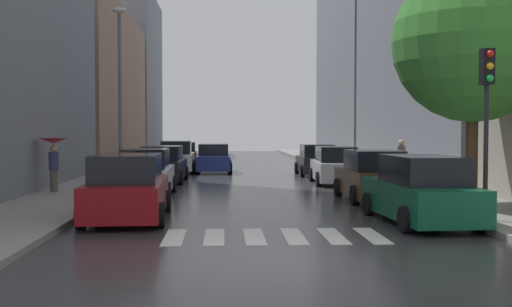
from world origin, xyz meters
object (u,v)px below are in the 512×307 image
(parked_car_left_nearest, at_px, (128,189))
(parked_car_left_second, at_px, (146,174))
(pedestrian_near_tree, at_px, (401,159))
(parked_car_left_fifth, at_px, (183,155))
(parked_car_right_nearest, at_px, (420,192))
(pedestrian_foreground, at_px, (54,151))
(traffic_light_right_corner, at_px, (487,95))
(car_midroad, at_px, (214,159))
(lamp_post_left, at_px, (120,83))
(parked_car_right_third, at_px, (335,166))
(parked_car_right_fourth, at_px, (316,161))
(parked_car_left_third, at_px, (163,165))
(parked_car_left_fourth, at_px, (177,158))
(parked_car_right_second, at_px, (373,177))
(street_tree_right, at_px, (473,42))

(parked_car_left_nearest, distance_m, parked_car_left_second, 5.97)
(parked_car_left_second, distance_m, pedestrian_near_tree, 11.42)
(parked_car_left_fifth, distance_m, parked_car_right_nearest, 27.50)
(pedestrian_foreground, relative_size, traffic_light_right_corner, 0.46)
(car_midroad, relative_size, pedestrian_near_tree, 2.41)
(lamp_post_left, bearing_deg, parked_car_right_third, 3.77)
(parked_car_left_fifth, relative_size, parked_car_right_fourth, 1.02)
(parked_car_left_third, height_order, parked_car_left_fifth, parked_car_left_third)
(parked_car_left_second, bearing_deg, lamp_post_left, 20.06)
(car_midroad, bearing_deg, parked_car_left_third, 160.72)
(lamp_post_left, bearing_deg, car_midroad, 65.47)
(pedestrian_foreground, bearing_deg, lamp_post_left, -14.58)
(car_midroad, distance_m, traffic_light_right_corner, 21.58)
(pedestrian_foreground, height_order, traffic_light_right_corner, traffic_light_right_corner)
(traffic_light_right_corner, bearing_deg, parked_car_left_fourth, 114.42)
(parked_car_left_fifth, relative_size, traffic_light_right_corner, 0.97)
(parked_car_left_nearest, xyz_separation_m, traffic_light_right_corner, (9.17, -1.53, 2.46))
(parked_car_right_fourth, distance_m, car_midroad, 6.09)
(parked_car_left_third, bearing_deg, parked_car_left_second, -178.88)
(car_midroad, xyz_separation_m, lamp_post_left, (-3.86, -8.46, 3.67))
(parked_car_left_second, bearing_deg, traffic_light_right_corner, -129.21)
(car_midroad, bearing_deg, parked_car_left_nearest, 173.74)
(parked_car_left_fourth, bearing_deg, pedestrian_foreground, 162.77)
(parked_car_left_second, height_order, parked_car_right_fourth, parked_car_left_second)
(parked_car_left_third, distance_m, car_midroad, 6.86)
(parked_car_left_fifth, distance_m, lamp_post_left, 15.72)
(pedestrian_near_tree, relative_size, traffic_light_right_corner, 0.43)
(parked_car_left_third, bearing_deg, car_midroad, -18.10)
(parked_car_left_nearest, xyz_separation_m, parked_car_left_fifth, (-0.11, 25.40, -0.08))
(parked_car_left_second, xyz_separation_m, parked_car_right_second, (7.94, -1.62, -0.00))
(parked_car_left_fifth, height_order, parked_car_right_nearest, parked_car_right_nearest)
(parked_car_left_third, relative_size, parked_car_right_second, 1.12)
(parked_car_left_fourth, distance_m, parked_car_right_second, 16.42)
(parked_car_left_third, height_order, parked_car_right_fourth, parked_car_left_third)
(parked_car_left_third, bearing_deg, parked_car_right_second, -133.57)
(parked_car_right_second, relative_size, parked_car_right_fourth, 1.02)
(parked_car_left_fourth, xyz_separation_m, parked_car_right_fourth, (7.59, -2.74, -0.06))
(parked_car_left_nearest, distance_m, parked_car_left_third, 12.20)
(parked_car_left_nearest, distance_m, parked_car_right_third, 13.22)
(parked_car_left_third, height_order, parked_car_right_second, parked_car_right_second)
(parked_car_left_fourth, relative_size, parked_car_right_third, 1.01)
(parked_car_left_second, bearing_deg, parked_car_right_fourth, -38.14)
(parked_car_left_third, relative_size, parked_car_left_fifth, 1.11)
(parked_car_right_second, xyz_separation_m, parked_car_right_third, (-0.13, 6.49, -0.02))
(parked_car_right_second, distance_m, traffic_light_right_corner, 6.54)
(parked_car_left_fourth, height_order, pedestrian_near_tree, pedestrian_near_tree)
(parked_car_right_nearest, height_order, traffic_light_right_corner, traffic_light_right_corner)
(parked_car_right_second, bearing_deg, street_tree_right, -134.97)
(parked_car_left_fifth, bearing_deg, parked_car_right_nearest, -165.87)
(parked_car_right_fourth, bearing_deg, parked_car_left_third, 117.24)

